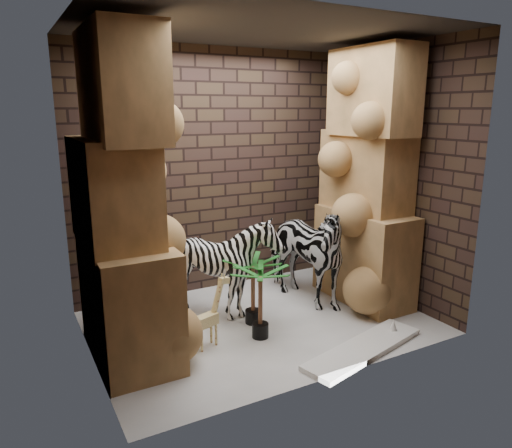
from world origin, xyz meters
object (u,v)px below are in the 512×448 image
giraffe_toy (206,313)px  surfboard (364,349)px  zebra_right (301,244)px  zebra_left (224,272)px  palm_back (260,303)px  palm_front (253,291)px

giraffe_toy → surfboard: size_ratio=0.49×
zebra_right → zebra_left: size_ratio=1.24×
zebra_right → giraffe_toy: 1.57m
zebra_left → palm_back: (0.11, -0.62, -0.16)m
zebra_right → palm_back: zebra_right is taller
zebra_left → surfboard: zebra_left is taller
surfboard → giraffe_toy: bearing=134.6°
zebra_left → surfboard: (0.84, -1.35, -0.51)m
palm_front → zebra_right: bearing=17.7°
giraffe_toy → surfboard: (1.30, -0.80, -0.33)m
zebra_right → surfboard: zebra_right is taller
giraffe_toy → zebra_right: bearing=1.3°
palm_back → surfboard: 1.09m
giraffe_toy → surfboard: bearing=-49.9°
giraffe_toy → palm_front: size_ratio=0.96×
zebra_right → giraffe_toy: zebra_right is taller
giraffe_toy → palm_back: size_ratio=0.95×
palm_front → zebra_left: bearing=124.6°
zebra_right → palm_front: size_ratio=1.94×
palm_front → surfboard: size_ratio=0.51×
giraffe_toy → palm_back: 0.57m
giraffe_toy → palm_front: 0.71m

